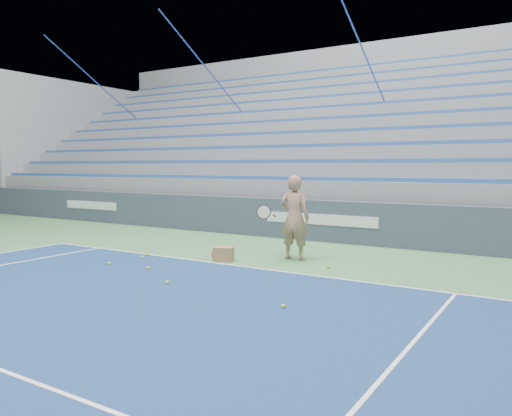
{
  "coord_description": "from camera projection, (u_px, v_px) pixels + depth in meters",
  "views": [
    {
      "loc": [
        5.52,
        3.7,
        2.02
      ],
      "look_at": [
        0.1,
        12.38,
        1.15
      ],
      "focal_mm": 35.0,
      "sensor_mm": 36.0,
      "label": 1
    }
  ],
  "objects": [
    {
      "name": "tennis_ball_3",
      "position": [
        109.0,
        264.0,
        10.14
      ],
      "size": [
        0.07,
        0.07,
        0.07
      ],
      "primitive_type": "sphere",
      "color": "#C0D32B",
      "rests_on": "ground"
    },
    {
      "name": "tennis_ball_5",
      "position": [
        142.0,
        257.0,
        10.83
      ],
      "size": [
        0.07,
        0.07,
        0.07
      ],
      "primitive_type": "sphere",
      "color": "#C0D32B",
      "rests_on": "ground"
    },
    {
      "name": "tennis_ball_1",
      "position": [
        167.0,
        283.0,
        8.49
      ],
      "size": [
        0.07,
        0.07,
        0.07
      ],
      "primitive_type": "sphere",
      "color": "#C0D32B",
      "rests_on": "ground"
    },
    {
      "name": "tennis_ball_2",
      "position": [
        328.0,
        267.0,
        9.79
      ],
      "size": [
        0.07,
        0.07,
        0.07
      ],
      "primitive_type": "sphere",
      "color": "#C0D32B",
      "rests_on": "ground"
    },
    {
      "name": "tennis_ball_4",
      "position": [
        147.0,
        254.0,
        11.18
      ],
      "size": [
        0.07,
        0.07,
        0.07
      ],
      "primitive_type": "sphere",
      "color": "#C0D32B",
      "rests_on": "ground"
    },
    {
      "name": "sponsor_barrier",
      "position": [
        322.0,
        221.0,
        13.34
      ],
      "size": [
        30.0,
        0.32,
        1.1
      ],
      "color": "#384255",
      "rests_on": "ground"
    },
    {
      "name": "tennis_ball_6",
      "position": [
        148.0,
        268.0,
        9.68
      ],
      "size": [
        0.07,
        0.07,
        0.07
      ],
      "primitive_type": "sphere",
      "color": "#C0D32B",
      "rests_on": "ground"
    },
    {
      "name": "tennis_player",
      "position": [
        294.0,
        218.0,
        10.67
      ],
      "size": [
        0.96,
        0.86,
        1.82
      ],
      "color": "tan",
      "rests_on": "ground"
    },
    {
      "name": "ball_box",
      "position": [
        224.0,
        254.0,
        10.58
      ],
      "size": [
        0.49,
        0.45,
        0.31
      ],
      "color": "#956E48",
      "rests_on": "ground"
    },
    {
      "name": "tennis_ball_0",
      "position": [
        283.0,
        306.0,
        7.05
      ],
      "size": [
        0.07,
        0.07,
        0.07
      ],
      "primitive_type": "sphere",
      "color": "#C0D32B",
      "rests_on": "ground"
    },
    {
      "name": "bleachers",
      "position": [
        388.0,
        156.0,
        18.02
      ],
      "size": [
        31.0,
        9.15,
        7.3
      ],
      "color": "gray",
      "rests_on": "ground"
    }
  ]
}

